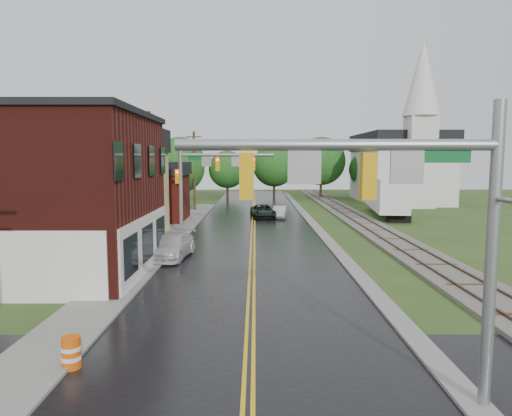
{
  "coord_description": "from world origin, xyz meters",
  "views": [
    {
      "loc": [
        0.18,
        -8.25,
        5.88
      ],
      "look_at": [
        0.21,
        13.92,
        3.5
      ],
      "focal_mm": 32.0,
      "sensor_mm": 36.0,
      "label": 1
    }
  ],
  "objects_px": {
    "pickup_white": "(172,246)",
    "construction_barrel": "(71,353)",
    "brick_building": "(8,193)",
    "tree_left_c": "(122,172)",
    "church": "(402,159)",
    "tree_left_e": "(179,168)",
    "sedan_silver": "(280,212)",
    "utility_pole_b": "(150,177)",
    "utility_pole_c": "(194,169)",
    "traffic_signal_near": "(401,200)",
    "semi_trailer": "(385,193)",
    "traffic_signal_far": "(208,171)",
    "suv_dark": "(263,212)",
    "tree_left_b": "(50,161)"
  },
  "relations": [
    {
      "from": "pickup_white",
      "to": "construction_barrel",
      "type": "xyz_separation_m",
      "value": [
        -0.2,
        -14.48,
        -0.25
      ]
    },
    {
      "from": "brick_building",
      "to": "tree_left_c",
      "type": "xyz_separation_m",
      "value": [
        -1.36,
        24.9,
        0.36
      ]
    },
    {
      "from": "church",
      "to": "tree_left_e",
      "type": "xyz_separation_m",
      "value": [
        -28.85,
        -7.84,
        -1.02
      ]
    },
    {
      "from": "tree_left_e",
      "to": "sedan_silver",
      "type": "height_order",
      "value": "tree_left_e"
    },
    {
      "from": "utility_pole_b",
      "to": "tree_left_e",
      "type": "height_order",
      "value": "utility_pole_b"
    },
    {
      "from": "pickup_white",
      "to": "utility_pole_b",
      "type": "bearing_deg",
      "value": 126.8
    },
    {
      "from": "utility_pole_c",
      "to": "tree_left_c",
      "type": "bearing_deg",
      "value": -149.8
    },
    {
      "from": "brick_building",
      "to": "sedan_silver",
      "type": "distance_m",
      "value": 26.9
    },
    {
      "from": "tree_left_e",
      "to": "construction_barrel",
      "type": "relative_size",
      "value": 8.78
    },
    {
      "from": "utility_pole_b",
      "to": "tree_left_c",
      "type": "relative_size",
      "value": 1.18
    },
    {
      "from": "traffic_signal_near",
      "to": "utility_pole_c",
      "type": "relative_size",
      "value": 0.82
    },
    {
      "from": "traffic_signal_near",
      "to": "brick_building",
      "type": "bearing_deg",
      "value": 140.83
    },
    {
      "from": "semi_trailer",
      "to": "traffic_signal_far",
      "type": "bearing_deg",
      "value": -145.32
    },
    {
      "from": "traffic_signal_near",
      "to": "construction_barrel",
      "type": "height_order",
      "value": "traffic_signal_near"
    },
    {
      "from": "suv_dark",
      "to": "tree_left_e",
      "type": "bearing_deg",
      "value": 131.47
    },
    {
      "from": "church",
      "to": "construction_barrel",
      "type": "distance_m",
      "value": 55.88
    },
    {
      "from": "sedan_silver",
      "to": "semi_trailer",
      "type": "relative_size",
      "value": 0.28
    },
    {
      "from": "traffic_signal_far",
      "to": "semi_trailer",
      "type": "xyz_separation_m",
      "value": [
        17.12,
        11.85,
        -2.61
      ]
    },
    {
      "from": "tree_left_c",
      "to": "construction_barrel",
      "type": "relative_size",
      "value": 8.24
    },
    {
      "from": "utility_pole_c",
      "to": "construction_barrel",
      "type": "relative_size",
      "value": 9.69
    },
    {
      "from": "traffic_signal_far",
      "to": "church",
      "type": "bearing_deg",
      "value": 48.73
    },
    {
      "from": "suv_dark",
      "to": "church",
      "type": "bearing_deg",
      "value": 35.4
    },
    {
      "from": "brick_building",
      "to": "sedan_silver",
      "type": "relative_size",
      "value": 3.95
    },
    {
      "from": "tree_left_c",
      "to": "suv_dark",
      "type": "bearing_deg",
      "value": -11.37
    },
    {
      "from": "tree_left_e",
      "to": "tree_left_b",
      "type": "bearing_deg",
      "value": -122.74
    },
    {
      "from": "tree_left_c",
      "to": "utility_pole_c",
      "type": "bearing_deg",
      "value": 30.2
    },
    {
      "from": "church",
      "to": "suv_dark",
      "type": "xyz_separation_m",
      "value": [
        -19.07,
        -16.81,
        -5.17
      ]
    },
    {
      "from": "utility_pole_b",
      "to": "brick_building",
      "type": "bearing_deg",
      "value": -129.07
    },
    {
      "from": "church",
      "to": "sedan_silver",
      "type": "relative_size",
      "value": 5.52
    },
    {
      "from": "church",
      "to": "utility_pole_b",
      "type": "relative_size",
      "value": 2.22
    },
    {
      "from": "brick_building",
      "to": "construction_barrel",
      "type": "distance_m",
      "value": 13.76
    },
    {
      "from": "brick_building",
      "to": "construction_barrel",
      "type": "bearing_deg",
      "value": -55.65
    },
    {
      "from": "church",
      "to": "tree_left_c",
      "type": "height_order",
      "value": "church"
    },
    {
      "from": "traffic_signal_far",
      "to": "sedan_silver",
      "type": "relative_size",
      "value": 2.03
    },
    {
      "from": "traffic_signal_near",
      "to": "suv_dark",
      "type": "bearing_deg",
      "value": 94.16
    },
    {
      "from": "sedan_silver",
      "to": "tree_left_e",
      "type": "bearing_deg",
      "value": 148.85
    },
    {
      "from": "traffic_signal_near",
      "to": "traffic_signal_far",
      "type": "distance_m",
      "value": 25.94
    },
    {
      "from": "traffic_signal_far",
      "to": "tree_left_e",
      "type": "relative_size",
      "value": 0.9
    },
    {
      "from": "utility_pole_b",
      "to": "suv_dark",
      "type": "height_order",
      "value": "utility_pole_b"
    },
    {
      "from": "tree_left_b",
      "to": "utility_pole_b",
      "type": "bearing_deg",
      "value": -41.86
    },
    {
      "from": "traffic_signal_near",
      "to": "tree_left_b",
      "type": "relative_size",
      "value": 0.76
    },
    {
      "from": "tree_left_b",
      "to": "utility_pole_c",
      "type": "bearing_deg",
      "value": 47.61
    },
    {
      "from": "church",
      "to": "tree_left_b",
      "type": "height_order",
      "value": "church"
    },
    {
      "from": "traffic_signal_near",
      "to": "traffic_signal_far",
      "type": "bearing_deg",
      "value": 105.52
    },
    {
      "from": "church",
      "to": "tree_left_c",
      "type": "distance_m",
      "value": 36.59
    },
    {
      "from": "church",
      "to": "tree_left_c",
      "type": "bearing_deg",
      "value": -157.76
    },
    {
      "from": "tree_left_b",
      "to": "sedan_silver",
      "type": "bearing_deg",
      "value": 13.98
    },
    {
      "from": "semi_trailer",
      "to": "tree_left_b",
      "type": "bearing_deg",
      "value": -167.56
    },
    {
      "from": "utility_pole_b",
      "to": "utility_pole_c",
      "type": "xyz_separation_m",
      "value": [
        0.0,
        22.0,
        0.0
      ]
    },
    {
      "from": "tree_left_b",
      "to": "tree_left_e",
      "type": "relative_size",
      "value": 1.19
    }
  ]
}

